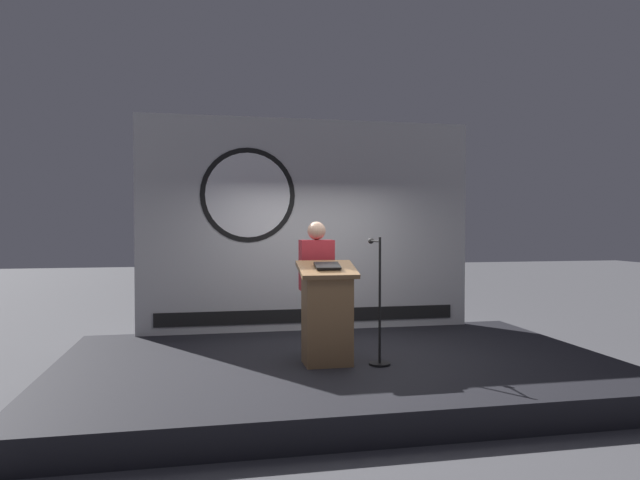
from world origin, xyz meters
TOP-DOWN VIEW (x-y plane):
  - ground_plane at (0.00, 0.00)m, footprint 40.00×40.00m
  - stage_platform at (0.00, 0.00)m, footprint 6.40×4.00m
  - banner_display at (-0.03, 1.85)m, footprint 4.98×0.12m
  - podium at (-0.18, -0.27)m, footprint 0.64×0.50m
  - speaker_person at (-0.20, 0.21)m, footprint 0.40×0.26m
  - microphone_stand at (0.39, -0.37)m, footprint 0.24×0.50m

SIDE VIEW (x-z plane):
  - ground_plane at x=0.00m, z-range 0.00..0.00m
  - stage_platform at x=0.00m, z-range 0.00..0.30m
  - microphone_stand at x=0.39m, z-range 0.08..1.51m
  - podium at x=-0.18m, z-range 0.28..1.44m
  - speaker_person at x=-0.20m, z-range 0.32..1.92m
  - banner_display at x=-0.03m, z-range 0.30..3.44m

